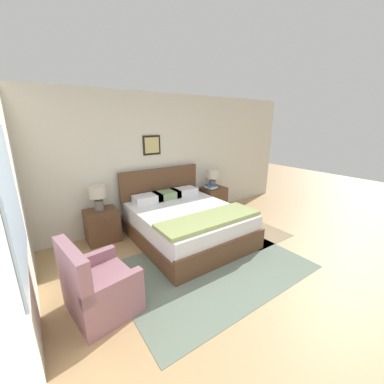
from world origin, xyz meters
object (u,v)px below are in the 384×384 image
object	(u,v)px
table_lamp_near_window	(98,195)
nightstand_by_door	(213,200)
nightstand_near_window	(102,226)
armchair	(98,288)
bed	(186,222)
table_lamp_by_door	(213,176)

from	to	relation	value
table_lamp_near_window	nightstand_by_door	bearing A→B (deg)	-0.66
nightstand_near_window	armchair	bearing A→B (deg)	-106.15
bed	nightstand_near_window	xyz separation A→B (m)	(-1.27, 0.78, -0.03)
table_lamp_near_window	armchair	bearing A→B (deg)	-105.68
nightstand_by_door	table_lamp_near_window	xyz separation A→B (m)	(-2.56, 0.03, 0.57)
table_lamp_near_window	table_lamp_by_door	distance (m)	2.54
nightstand_near_window	bed	bearing A→B (deg)	-31.39
table_lamp_by_door	nightstand_near_window	bearing A→B (deg)	-179.33
bed	table_lamp_by_door	world-z (taller)	bed
armchair	table_lamp_near_window	world-z (taller)	table_lamp_near_window
armchair	bed	bearing A→B (deg)	107.43
armchair	nightstand_by_door	distance (m)	3.44
armchair	table_lamp_near_window	distance (m)	1.83
nightstand_near_window	table_lamp_near_window	bearing A→B (deg)	102.14
nightstand_by_door	table_lamp_by_door	bearing A→B (deg)	112.16
bed	table_lamp_near_window	bearing A→B (deg)	147.78
bed	table_lamp_near_window	distance (m)	1.61
bed	nightstand_by_door	world-z (taller)	bed
table_lamp_by_door	nightstand_by_door	bearing A→B (deg)	-67.84
nightstand_near_window	table_lamp_near_window	size ratio (longest dim) A/B	1.38
bed	table_lamp_by_door	distance (m)	1.59
bed	armchair	size ratio (longest dim) A/B	2.31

